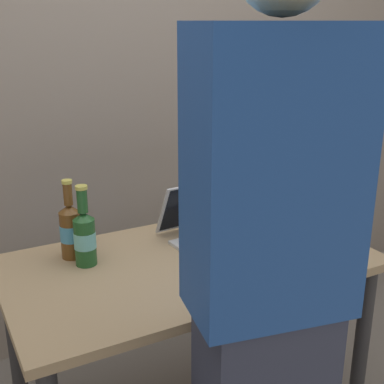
{
  "coord_description": "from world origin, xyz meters",
  "views": [
    {
      "loc": [
        -0.78,
        -1.47,
        1.55
      ],
      "look_at": [
        0.01,
        0.0,
        0.99
      ],
      "focal_mm": 48.02,
      "sensor_mm": 36.0,
      "label": 1
    }
  ],
  "objects_px": {
    "laptop": "(209,226)",
    "beer_bottle_dark": "(71,229)",
    "beer_bottle_brown": "(85,236)",
    "person_figure": "(268,284)"
  },
  "relations": [
    {
      "from": "laptop",
      "to": "beer_bottle_dark",
      "type": "xyz_separation_m",
      "value": [
        -0.51,
        0.09,
        0.06
      ]
    },
    {
      "from": "beer_bottle_brown",
      "to": "person_figure",
      "type": "xyz_separation_m",
      "value": [
        0.27,
        -0.68,
        0.07
      ]
    },
    {
      "from": "beer_bottle_dark",
      "to": "beer_bottle_brown",
      "type": "bearing_deg",
      "value": -71.44
    },
    {
      "from": "beer_bottle_brown",
      "to": "beer_bottle_dark",
      "type": "bearing_deg",
      "value": 108.56
    },
    {
      "from": "beer_bottle_dark",
      "to": "beer_bottle_brown",
      "type": "distance_m",
      "value": 0.08
    },
    {
      "from": "laptop",
      "to": "beer_bottle_dark",
      "type": "distance_m",
      "value": 0.52
    },
    {
      "from": "beer_bottle_dark",
      "to": "laptop",
      "type": "bearing_deg",
      "value": -10.12
    },
    {
      "from": "laptop",
      "to": "person_figure",
      "type": "height_order",
      "value": "person_figure"
    },
    {
      "from": "beer_bottle_dark",
      "to": "beer_bottle_brown",
      "type": "height_order",
      "value": "beer_bottle_dark"
    },
    {
      "from": "laptop",
      "to": "person_figure",
      "type": "relative_size",
      "value": 0.19
    }
  ]
}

